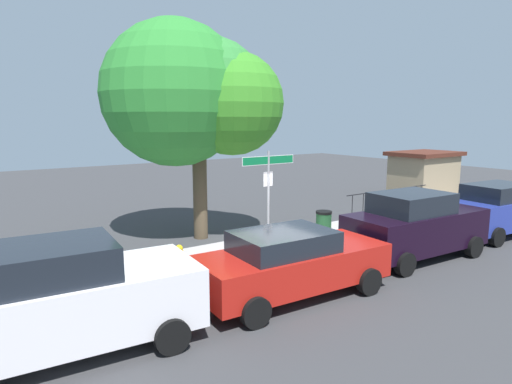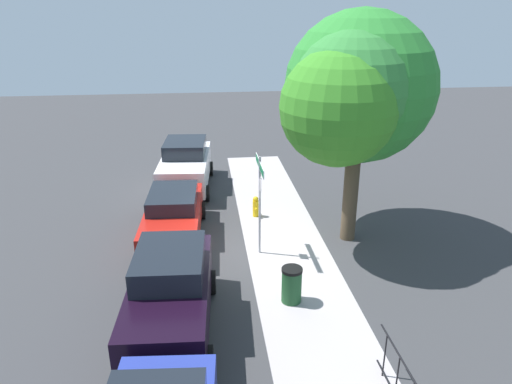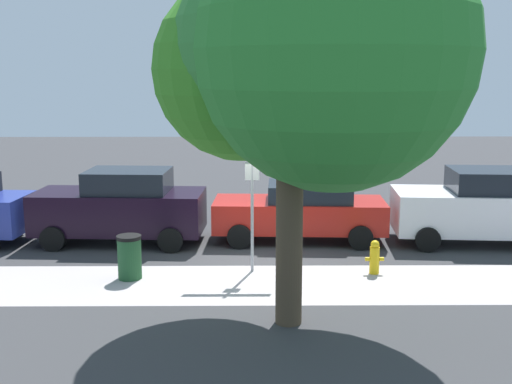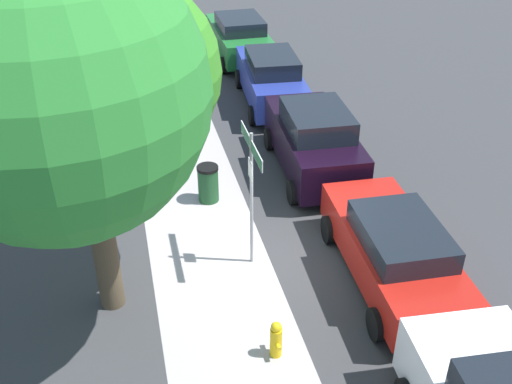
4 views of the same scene
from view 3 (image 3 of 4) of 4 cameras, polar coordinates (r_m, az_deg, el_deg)
ground_plane at (r=15.12m, az=-0.07°, el=-6.63°), size 60.00×60.00×0.00m
sidewalk_strip at (r=14.02m, az=-8.31°, el=-8.17°), size 24.00×2.60×0.00m
street_sign at (r=14.21m, az=-0.35°, el=1.74°), size 1.81×0.07×3.15m
shade_tree at (r=11.04m, az=4.36°, el=12.40°), size 5.56×5.15×7.24m
car_white at (r=17.89m, az=19.65°, el=-1.24°), size 4.66×2.39×1.99m
car_red at (r=17.19m, az=4.06°, el=-1.70°), size 4.66×2.14×1.58m
car_black at (r=17.28m, az=-11.98°, el=-1.27°), size 4.54×2.20×1.97m
fire_hydrant at (r=14.71m, az=10.57°, el=-5.76°), size 0.42×0.22×0.78m
trash_bin at (r=14.37m, az=-11.27°, el=-5.73°), size 0.55×0.55×0.98m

